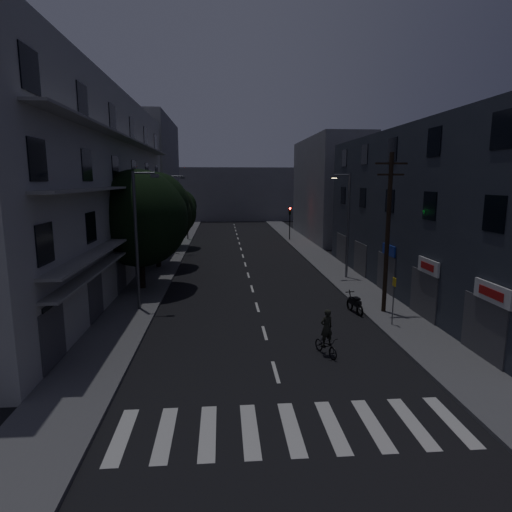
{
  "coord_description": "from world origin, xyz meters",
  "views": [
    {
      "loc": [
        -2.07,
        -14.08,
        7.64
      ],
      "look_at": [
        0.0,
        12.0,
        3.0
      ],
      "focal_mm": 30.0,
      "sensor_mm": 36.0,
      "label": 1
    }
  ],
  "objects": [
    {
      "name": "traffic_signal_far_right",
      "position": [
        6.53,
        39.81,
        3.1
      ],
      "size": [
        0.28,
        0.37,
        4.1
      ],
      "color": "black",
      "rests_on": "sidewalk_right"
    },
    {
      "name": "street_lamp_left_far",
      "position": [
        -7.14,
        30.92,
        4.6
      ],
      "size": [
        1.51,
        0.25,
        8.0
      ],
      "color": "#575A5F",
      "rests_on": "sidewalk_left"
    },
    {
      "name": "street_lamp_right",
      "position": [
        7.47,
        18.02,
        4.6
      ],
      "size": [
        1.51,
        0.25,
        8.0
      ],
      "color": "slate",
      "rests_on": "sidewalk_right"
    },
    {
      "name": "bus_stop_sign",
      "position": [
        6.78,
        6.83,
        1.89
      ],
      "size": [
        0.06,
        0.35,
        2.52
      ],
      "color": "#595B60",
      "rests_on": "sidewalk_right"
    },
    {
      "name": "cyclist",
      "position": [
        2.43,
        3.52,
        0.71
      ],
      "size": [
        1.12,
        1.76,
        2.11
      ],
      "rotation": [
        0.0,
        0.0,
        0.36
      ],
      "color": "black",
      "rests_on": "ground"
    },
    {
      "name": "traffic_signal_far_left",
      "position": [
        -6.53,
        41.32,
        3.1
      ],
      "size": [
        0.28,
        0.37,
        4.1
      ],
      "color": "black",
      "rests_on": "sidewalk_left"
    },
    {
      "name": "tree_mid",
      "position": [
        -7.64,
        23.55,
        4.83
      ],
      "size": [
        6.08,
        6.08,
        7.49
      ],
      "color": "black",
      "rests_on": "sidewalk_left"
    },
    {
      "name": "building_far_right",
      "position": [
        12.0,
        42.0,
        6.5
      ],
      "size": [
        6.0,
        20.0,
        13.0
      ],
      "primitive_type": "cube",
      "color": "slate",
      "rests_on": "ground"
    },
    {
      "name": "building_left",
      "position": [
        -11.98,
        18.0,
        6.99
      ],
      "size": [
        7.0,
        36.0,
        14.0
      ],
      "color": "#A7A8A3",
      "rests_on": "ground"
    },
    {
      "name": "sidewalk_left",
      "position": [
        -7.5,
        25.0,
        0.07
      ],
      "size": [
        3.0,
        90.0,
        0.15
      ],
      "primitive_type": "cube",
      "color": "#565659",
      "rests_on": "ground"
    },
    {
      "name": "motorcycle",
      "position": [
        5.59,
        9.46,
        0.5
      ],
      "size": [
        0.62,
        1.95,
        1.26
      ],
      "rotation": [
        0.0,
        0.0,
        0.17
      ],
      "color": "black",
      "rests_on": "ground"
    },
    {
      "name": "street_lamp_left_near",
      "position": [
        -6.91,
        10.84,
        4.6
      ],
      "size": [
        1.51,
        0.25,
        8.0
      ],
      "color": "#52545A",
      "rests_on": "sidewalk_left"
    },
    {
      "name": "utility_pole",
      "position": [
        7.21,
        9.15,
        4.87
      ],
      "size": [
        1.8,
        0.24,
        9.0
      ],
      "color": "black",
      "rests_on": "sidewalk_right"
    },
    {
      "name": "building_right",
      "position": [
        11.99,
        14.0,
        5.5
      ],
      "size": [
        6.19,
        28.0,
        11.0
      ],
      "color": "#2A2F39",
      "rests_on": "ground"
    },
    {
      "name": "building_far_end",
      "position": [
        0.0,
        70.0,
        5.0
      ],
      "size": [
        24.0,
        8.0,
        10.0
      ],
      "primitive_type": "cube",
      "color": "slate",
      "rests_on": "ground"
    },
    {
      "name": "sidewalk_right",
      "position": [
        7.5,
        25.0,
        0.07
      ],
      "size": [
        3.0,
        90.0,
        0.15
      ],
      "primitive_type": "cube",
      "color": "#565659",
      "rests_on": "ground"
    },
    {
      "name": "tree_far",
      "position": [
        -7.56,
        34.44,
        4.3
      ],
      "size": [
        5.36,
        5.36,
        6.63
      ],
      "color": "black",
      "rests_on": "sidewalk_left"
    },
    {
      "name": "building_far_left",
      "position": [
        -12.0,
        48.0,
        8.0
      ],
      "size": [
        6.0,
        20.0,
        16.0
      ],
      "primitive_type": "cube",
      "color": "slate",
      "rests_on": "ground"
    },
    {
      "name": "lane_markings",
      "position": [
        0.0,
        31.25,
        0.01
      ],
      "size": [
        0.15,
        60.5,
        0.01
      ],
      "color": "beige",
      "rests_on": "ground"
    },
    {
      "name": "ground",
      "position": [
        0.0,
        25.0,
        0.0
      ],
      "size": [
        160.0,
        160.0,
        0.0
      ],
      "primitive_type": "plane",
      "color": "black",
      "rests_on": "ground"
    },
    {
      "name": "crosswalk",
      "position": [
        -0.0,
        -2.0,
        0.0
      ],
      "size": [
        10.9,
        3.0,
        0.01
      ],
      "color": "beige",
      "rests_on": "ground"
    },
    {
      "name": "tree_near",
      "position": [
        -7.69,
        15.94,
        5.32
      ],
      "size": [
        6.7,
        6.7,
        8.26
      ],
      "color": "black",
      "rests_on": "sidewalk_left"
    }
  ]
}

